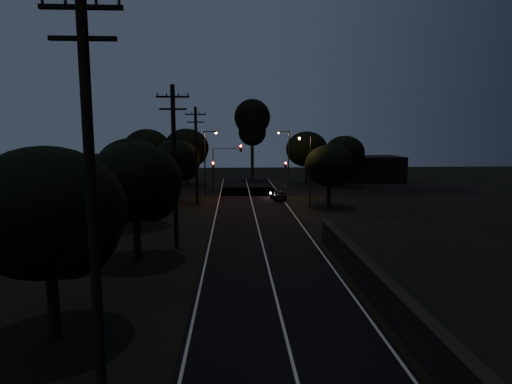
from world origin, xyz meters
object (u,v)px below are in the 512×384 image
signal_mast (226,160)px  utility_pole_mid (174,164)px  signal_left (213,172)px  signal_right (285,172)px  streetlight_c (309,166)px  utility_pole_far (196,154)px  tall_pine (252,122)px  car (279,195)px  streetlight_a (206,159)px  streetlight_b (287,156)px  utility_pole_near (91,192)px

signal_mast → utility_pole_mid: bearing=-97.0°
signal_left → signal_right: bearing=0.0°
signal_left → signal_right: same height
signal_mast → streetlight_c: (8.74, -9.99, 0.01)m
utility_pole_far → tall_pine: 24.36m
streetlight_c → car: bearing=118.1°
signal_left → streetlight_c: (10.43, -9.99, 1.51)m
car → streetlight_a: bearing=-27.7°
streetlight_a → signal_mast: bearing=39.8°
signal_right → streetlight_b: bearing=80.0°
streetlight_b → car: streetlight_b is taller
utility_pole_far → streetlight_b: size_ratio=1.31×
signal_left → car: 9.57m
car → utility_pole_mid: bearing=57.4°
utility_pole_mid → signal_left: utility_pole_mid is taller
signal_mast → streetlight_c: size_ratio=0.83×
signal_left → streetlight_b: (9.91, 4.01, 1.80)m
signal_right → streetlight_c: streetlight_c is taller
signal_left → streetlight_a: size_ratio=0.51×
utility_pole_far → signal_right: size_ratio=2.56×
streetlight_b → signal_mast: bearing=-154.0°
utility_pole_far → streetlight_a: bearing=83.4°
tall_pine → streetlight_a: (-6.31, -17.00, -4.76)m
signal_left → car: (7.80, -5.07, -2.25)m
tall_pine → streetlight_c: tall_pine is taller
signal_mast → streetlight_b: (8.22, 4.01, 0.30)m
signal_right → streetlight_c: 10.18m
tall_pine → signal_mast: (-3.91, -15.01, -5.06)m
signal_left → streetlight_c: streetlight_c is taller
utility_pole_near → tall_pine: tall_pine is taller
utility_pole_mid → streetlight_c: utility_pole_mid is taller
signal_right → streetlight_a: 10.26m
signal_mast → streetlight_b: size_ratio=0.78×
signal_right → streetlight_c: (1.23, -9.99, 1.51)m
signal_mast → car: (6.11, -5.07, -3.75)m
signal_mast → streetlight_b: bearing=26.0°
streetlight_c → car: streetlight_c is taller
signal_right → utility_pole_near: bearing=-104.2°
signal_right → streetlight_c: bearing=-83.0°
tall_pine → utility_pole_far: bearing=-106.9°
utility_pole_far → signal_mast: bearing=68.9°
utility_pole_near → utility_pole_far: 34.01m
utility_pole_far → signal_right: (10.60, 7.99, -2.65)m
streetlight_c → streetlight_a: bearing=144.3°
signal_mast → streetlight_b: streetlight_b is taller
utility_pole_mid → utility_pole_far: 17.00m
utility_pole_mid → tall_pine: bearing=80.1°
tall_pine → signal_mast: tall_pine is taller
utility_pole_mid → signal_mast: utility_pole_mid is taller
utility_pole_mid → streetlight_c: 19.15m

